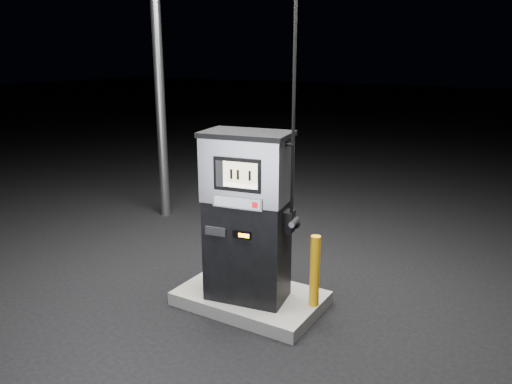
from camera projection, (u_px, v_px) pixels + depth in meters
The scene contains 5 objects.
ground at pixel (251, 304), 5.72m from camera, with size 80.00×80.00×0.00m, color black.
pump_island at pixel (251, 298), 5.70m from camera, with size 1.60×1.00×0.15m, color slate.
fuel_dispenser at pixel (247, 216), 5.33m from camera, with size 1.06×0.69×3.85m.
bollard_left at pixel (210, 247), 5.82m from camera, with size 0.12×0.12×0.90m, color #FFAB0E.
bollard_right at pixel (315, 271), 5.29m from camera, with size 0.11×0.11×0.79m, color #FFAB0E.
Camera 1 is at (2.71, -4.39, 2.79)m, focal length 35.00 mm.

